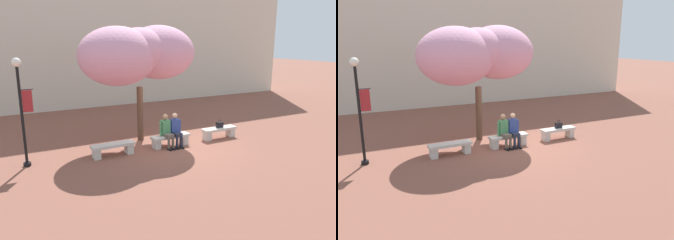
% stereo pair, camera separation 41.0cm
% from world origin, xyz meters
% --- Properties ---
extents(ground_plane, '(100.00, 100.00, 0.00)m').
position_xyz_m(ground_plane, '(0.00, 0.00, 0.00)').
color(ground_plane, brown).
extents(building_facade, '(28.00, 4.00, 10.17)m').
position_xyz_m(building_facade, '(0.00, 10.78, 5.09)').
color(building_facade, beige).
rests_on(building_facade, ground).
extents(stone_bench_west_end, '(1.55, 0.45, 0.45)m').
position_xyz_m(stone_bench_west_end, '(-2.31, 0.00, 0.29)').
color(stone_bench_west_end, beige).
rests_on(stone_bench_west_end, ground).
extents(stone_bench_near_west, '(1.55, 0.45, 0.45)m').
position_xyz_m(stone_bench_near_west, '(0.00, 0.00, 0.29)').
color(stone_bench_near_west, beige).
rests_on(stone_bench_near_west, ground).
extents(stone_bench_center, '(1.55, 0.45, 0.45)m').
position_xyz_m(stone_bench_center, '(2.31, 0.00, 0.29)').
color(stone_bench_center, beige).
rests_on(stone_bench_center, ground).
extents(person_seated_left, '(0.51, 0.70, 1.29)m').
position_xyz_m(person_seated_left, '(-0.20, -0.05, 0.70)').
color(person_seated_left, black).
rests_on(person_seated_left, ground).
extents(person_seated_right, '(0.51, 0.70, 1.29)m').
position_xyz_m(person_seated_right, '(0.20, -0.05, 0.70)').
color(person_seated_right, black).
rests_on(person_seated_right, ground).
extents(handbag, '(0.30, 0.15, 0.34)m').
position_xyz_m(handbag, '(2.34, 0.02, 0.58)').
color(handbag, black).
rests_on(handbag, stone_bench_center).
extents(cherry_tree_main, '(4.75, 3.18, 4.58)m').
position_xyz_m(cherry_tree_main, '(-0.70, 1.34, 3.48)').
color(cherry_tree_main, '#513828').
rests_on(cherry_tree_main, ground).
extents(lamp_post_with_banner, '(0.54, 0.28, 3.49)m').
position_xyz_m(lamp_post_with_banner, '(-5.09, 0.39, 2.11)').
color(lamp_post_with_banner, black).
rests_on(lamp_post_with_banner, ground).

